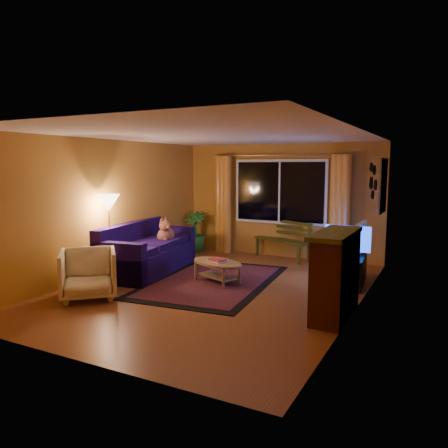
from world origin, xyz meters
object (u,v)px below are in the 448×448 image
at_px(bench, 282,250).
at_px(armchair, 88,271).
at_px(sofa, 148,248).
at_px(coffee_table, 217,272).
at_px(tv_console, 352,269).
at_px(floor_lamp, 110,237).

relative_size(bench, armchair, 1.63).
height_order(sofa, coffee_table, sofa).
distance_m(bench, tv_console, 2.22).
xyz_separation_m(bench, sofa, (-1.88, -2.26, 0.26)).
bearing_deg(sofa, floor_lamp, -118.43).
distance_m(sofa, coffee_table, 1.60).
distance_m(coffee_table, tv_console, 2.34).
bearing_deg(bench, coffee_table, -74.28).
bearing_deg(coffee_table, sofa, 175.08).
bearing_deg(tv_console, floor_lamp, -162.25).
bearing_deg(armchair, tv_console, -4.71).
xyz_separation_m(sofa, floor_lamp, (-0.27, -0.76, 0.30)).
height_order(armchair, tv_console, armchair).
height_order(floor_lamp, tv_console, floor_lamp).
bearing_deg(floor_lamp, sofa, 70.51).
bearing_deg(sofa, bench, 41.30).
relative_size(coffee_table, tv_console, 0.87).
height_order(bench, coffee_table, bench).
relative_size(bench, tv_console, 1.13).
relative_size(sofa, floor_lamp, 1.51).
bearing_deg(bench, tv_console, -13.99).
relative_size(floor_lamp, tv_console, 1.27).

